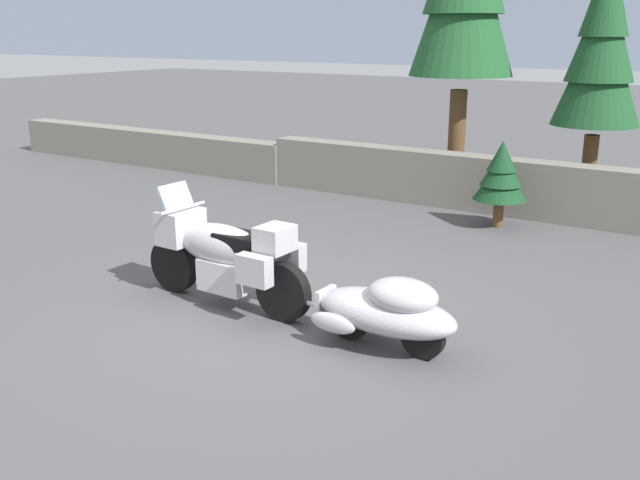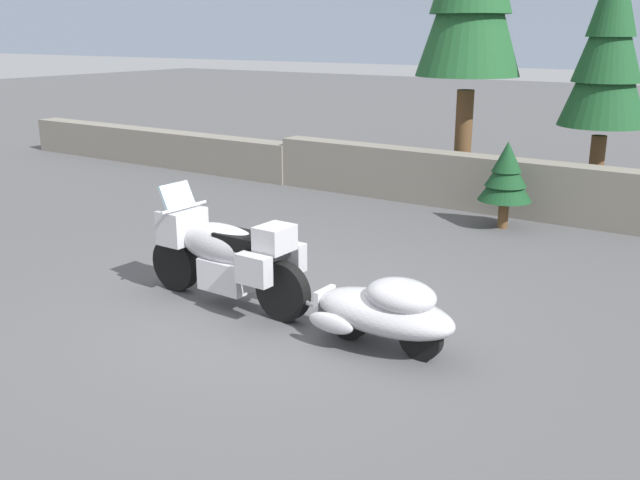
% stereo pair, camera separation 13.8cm
% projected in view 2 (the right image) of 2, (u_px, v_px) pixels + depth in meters
% --- Properties ---
extents(ground_plane, '(80.00, 80.00, 0.00)m').
position_uv_depth(ground_plane, '(260.00, 317.00, 7.85)').
color(ground_plane, '#4C4C4F').
extents(stone_guard_wall, '(24.00, 0.62, 0.96)m').
position_uv_depth(stone_guard_wall, '(491.00, 187.00, 12.34)').
color(stone_guard_wall, slate).
rests_on(stone_guard_wall, ground).
extents(touring_motorcycle, '(2.31, 0.77, 1.33)m').
position_uv_depth(touring_motorcycle, '(225.00, 252.00, 8.06)').
color(touring_motorcycle, black).
rests_on(touring_motorcycle, ground).
extents(car_shaped_trailer, '(2.21, 0.79, 0.76)m').
position_uv_depth(car_shaped_trailer, '(385.00, 310.00, 6.95)').
color(car_shaped_trailer, black).
rests_on(car_shaped_trailer, ground).
extents(pine_tree_secondary, '(1.48, 1.48, 4.48)m').
position_uv_depth(pine_tree_secondary, '(610.00, 46.00, 11.92)').
color(pine_tree_secondary, brown).
rests_on(pine_tree_secondary, ground).
extents(pine_sapling_near, '(0.85, 0.85, 1.39)m').
position_uv_depth(pine_sapling_near, '(506.00, 174.00, 11.17)').
color(pine_sapling_near, brown).
rests_on(pine_sapling_near, ground).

